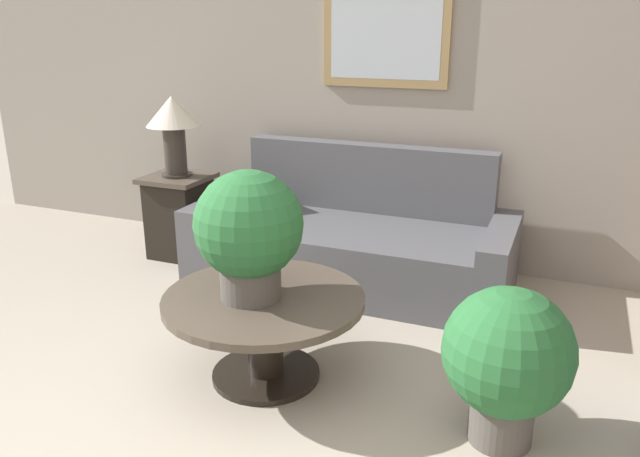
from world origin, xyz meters
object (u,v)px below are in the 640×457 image
(potted_plant_on_table, at_px, (249,230))
(side_table, at_px, (180,215))
(couch_main, at_px, (352,242))
(potted_plant_floor, at_px, (507,358))
(coffee_table, at_px, (264,318))
(table_lamp, at_px, (173,121))

(potted_plant_on_table, bearing_deg, side_table, 134.99)
(couch_main, relative_size, side_table, 3.45)
(couch_main, height_order, potted_plant_floor, couch_main)
(coffee_table, xyz_separation_m, potted_plant_on_table, (-0.05, -0.04, 0.47))
(coffee_table, xyz_separation_m, potted_plant_floor, (1.18, -0.07, 0.07))
(couch_main, distance_m, side_table, 1.40)
(couch_main, height_order, side_table, couch_main)
(side_table, height_order, potted_plant_on_table, potted_plant_on_table)
(potted_plant_on_table, xyz_separation_m, potted_plant_floor, (1.23, -0.03, -0.40))
(potted_plant_on_table, height_order, potted_plant_floor, potted_plant_on_table)
(couch_main, bearing_deg, coffee_table, -88.82)
(potted_plant_on_table, bearing_deg, potted_plant_floor, -1.47)
(table_lamp, height_order, potted_plant_floor, table_lamp)
(coffee_table, distance_m, side_table, 1.96)
(coffee_table, bearing_deg, side_table, 136.78)
(table_lamp, distance_m, potted_plant_floor, 3.04)
(potted_plant_floor, bearing_deg, side_table, 151.63)
(table_lamp, relative_size, potted_plant_on_table, 0.94)
(couch_main, xyz_separation_m, potted_plant_on_table, (-0.02, -1.42, 0.52))
(side_table, height_order, table_lamp, table_lamp)
(coffee_table, bearing_deg, potted_plant_floor, -3.30)
(table_lamp, bearing_deg, coffee_table, -43.22)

